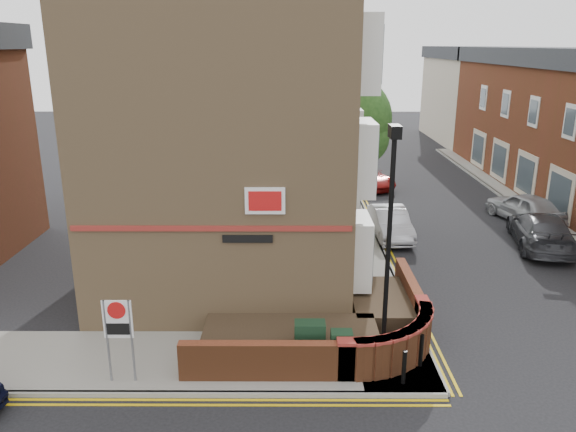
# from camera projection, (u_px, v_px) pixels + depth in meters

# --- Properties ---
(ground) EXTENTS (120.00, 120.00, 0.00)m
(ground) POSITION_uv_depth(u_px,v_px,m) (324.00, 397.00, 13.63)
(ground) COLOR black
(ground) RESTS_ON ground
(pavement_corner) EXTENTS (13.00, 3.00, 0.12)m
(pavement_corner) POSITION_uv_depth(u_px,v_px,m) (190.00, 361.00, 15.05)
(pavement_corner) COLOR gray
(pavement_corner) RESTS_ON ground
(pavement_main) EXTENTS (2.00, 32.00, 0.12)m
(pavement_main) POSITION_uv_depth(u_px,v_px,m) (345.00, 209.00, 28.89)
(pavement_main) COLOR gray
(pavement_main) RESTS_ON ground
(kerb_side) EXTENTS (13.00, 0.15, 0.12)m
(kerb_side) POSITION_uv_depth(u_px,v_px,m) (180.00, 394.00, 13.62)
(kerb_side) COLOR gray
(kerb_side) RESTS_ON ground
(kerb_main_near) EXTENTS (0.15, 32.00, 0.12)m
(kerb_main_near) POSITION_uv_depth(u_px,v_px,m) (364.00, 209.00, 28.89)
(kerb_main_near) COLOR gray
(kerb_main_near) RESTS_ON ground
(kerb_main_far) EXTENTS (0.15, 40.00, 0.12)m
(kerb_main_far) POSITION_uv_depth(u_px,v_px,m) (545.00, 227.00, 26.00)
(kerb_main_far) COLOR gray
(kerb_main_far) RESTS_ON ground
(yellow_lines_side) EXTENTS (13.00, 0.28, 0.01)m
(yellow_lines_side) POSITION_uv_depth(u_px,v_px,m) (178.00, 402.00, 13.40)
(yellow_lines_side) COLOR gold
(yellow_lines_side) RESTS_ON ground
(yellow_lines_main) EXTENTS (0.28, 32.00, 0.01)m
(yellow_lines_main) POSITION_uv_depth(u_px,v_px,m) (369.00, 210.00, 28.91)
(yellow_lines_main) COLOR gold
(yellow_lines_main) RESTS_ON ground
(corner_building) EXTENTS (8.95, 10.40, 13.60)m
(corner_building) POSITION_uv_depth(u_px,v_px,m) (232.00, 103.00, 19.45)
(corner_building) COLOR #9B7952
(corner_building) RESTS_ON ground
(garden_wall) EXTENTS (6.80, 6.00, 1.20)m
(garden_wall) POSITION_uv_depth(u_px,v_px,m) (319.00, 344.00, 16.02)
(garden_wall) COLOR brown
(garden_wall) RESTS_ON ground
(lamppost) EXTENTS (0.25, 0.50, 6.30)m
(lamppost) POSITION_uv_depth(u_px,v_px,m) (388.00, 250.00, 13.78)
(lamppost) COLOR black
(lamppost) RESTS_ON pavement_corner
(utility_cabinet_large) EXTENTS (0.80, 0.45, 1.20)m
(utility_cabinet_large) POSITION_uv_depth(u_px,v_px,m) (310.00, 343.00, 14.66)
(utility_cabinet_large) COLOR #16321F
(utility_cabinet_large) RESTS_ON pavement_corner
(utility_cabinet_small) EXTENTS (0.55, 0.40, 1.10)m
(utility_cabinet_small) POSITION_uv_depth(u_px,v_px,m) (341.00, 351.00, 14.38)
(utility_cabinet_small) COLOR #16321F
(utility_cabinet_small) RESTS_ON pavement_corner
(bollard_near) EXTENTS (0.11, 0.11, 0.90)m
(bollard_near) POSITION_uv_depth(u_px,v_px,m) (404.00, 367.00, 13.83)
(bollard_near) COLOR black
(bollard_near) RESTS_ON pavement_corner
(bollard_far) EXTENTS (0.11, 0.11, 0.90)m
(bollard_far) POSITION_uv_depth(u_px,v_px,m) (421.00, 350.00, 14.60)
(bollard_far) COLOR black
(bollard_far) RESTS_ON pavement_corner
(zone_sign) EXTENTS (0.72, 0.07, 2.20)m
(zone_sign) POSITION_uv_depth(u_px,v_px,m) (118.00, 326.00, 13.63)
(zone_sign) COLOR slate
(zone_sign) RESTS_ON pavement_corner
(far_terrace_cream) EXTENTS (5.40, 12.40, 8.00)m
(far_terrace_cream) POSITION_uv_depth(u_px,v_px,m) (466.00, 94.00, 48.71)
(far_terrace_cream) COLOR beige
(far_terrace_cream) RESTS_ON ground
(tree_near) EXTENTS (3.64, 3.65, 6.70)m
(tree_near) POSITION_uv_depth(u_px,v_px,m) (352.00, 124.00, 25.66)
(tree_near) COLOR #382B1E
(tree_near) RESTS_ON pavement_main
(tree_mid) EXTENTS (4.03, 4.03, 7.42)m
(tree_mid) POSITION_uv_depth(u_px,v_px,m) (338.00, 97.00, 33.16)
(tree_mid) COLOR #382B1E
(tree_mid) RESTS_ON pavement_main
(tree_far) EXTENTS (3.81, 3.81, 7.00)m
(tree_far) POSITION_uv_depth(u_px,v_px,m) (329.00, 91.00, 40.89)
(tree_far) COLOR #382B1E
(tree_far) RESTS_ON pavement_main
(traffic_light_assembly) EXTENTS (0.20, 0.16, 4.20)m
(traffic_light_assembly) POSITION_uv_depth(u_px,v_px,m) (339.00, 130.00, 36.69)
(traffic_light_assembly) COLOR black
(traffic_light_assembly) RESTS_ON pavement_main
(silver_car_near) EXTENTS (1.58, 4.06, 1.32)m
(silver_car_near) POSITION_uv_depth(u_px,v_px,m) (390.00, 223.00, 24.69)
(silver_car_near) COLOR #AFB0B8
(silver_car_near) RESTS_ON ground
(red_car_main) EXTENTS (3.54, 4.90, 1.24)m
(red_car_main) POSITION_uv_depth(u_px,v_px,m) (366.00, 177.00, 33.35)
(red_car_main) COLOR maroon
(red_car_main) RESTS_ON ground
(grey_car_far) EXTENTS (3.03, 5.40, 1.48)m
(grey_car_far) POSITION_uv_depth(u_px,v_px,m) (541.00, 230.00, 23.47)
(grey_car_far) COLOR #34363A
(grey_car_far) RESTS_ON ground
(silver_car_far) EXTENTS (2.87, 4.59, 1.46)m
(silver_car_far) POSITION_uv_depth(u_px,v_px,m) (525.00, 207.00, 26.76)
(silver_car_far) COLOR #A0A3A7
(silver_car_far) RESTS_ON ground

